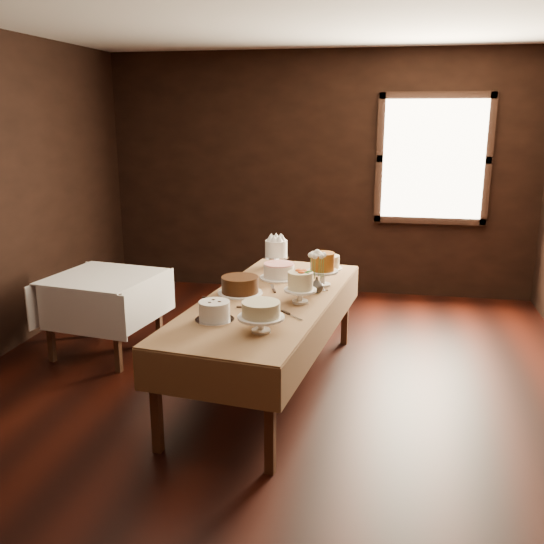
{
  "coord_description": "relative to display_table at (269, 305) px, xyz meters",
  "views": [
    {
      "loc": [
        0.83,
        -4.06,
        2.1
      ],
      "look_at": [
        0.0,
        0.2,
        0.95
      ],
      "focal_mm": 39.65,
      "sensor_mm": 36.0,
      "label": 1
    }
  ],
  "objects": [
    {
      "name": "cake_meringue",
      "position": [
        -0.12,
        0.96,
        0.17
      ],
      "size": [
        0.27,
        0.27,
        0.26
      ],
      "color": "silver",
      "rests_on": "display_table"
    },
    {
      "name": "cake_server_b",
      "position": [
        0.27,
        -0.41,
        0.06
      ],
      "size": [
        0.19,
        0.19,
        0.01
      ],
      "primitive_type": "cube",
      "rotation": [
        0.0,
        0.0,
        -0.79
      ],
      "color": "silver",
      "rests_on": "display_table"
    },
    {
      "name": "cake_caramel",
      "position": [
        0.36,
        0.42,
        0.18
      ],
      "size": [
        0.27,
        0.27,
        0.29
      ],
      "color": "white",
      "rests_on": "display_table"
    },
    {
      "name": "floor",
      "position": [
        0.03,
        -0.22,
        -0.68
      ],
      "size": [
        5.0,
        6.0,
        0.01
      ],
      "primitive_type": "cube",
      "color": "black",
      "rests_on": "ground"
    },
    {
      "name": "flower_vase",
      "position": [
        0.34,
        0.22,
        0.11
      ],
      "size": [
        0.16,
        0.16,
        0.12
      ],
      "primitive_type": "imported",
      "rotation": [
        0.0,
        0.0,
        1.02
      ],
      "color": "#2D2823",
      "rests_on": "display_table"
    },
    {
      "name": "window",
      "position": [
        1.33,
        2.72,
        0.92
      ],
      "size": [
        1.1,
        0.05,
        1.3
      ],
      "primitive_type": "cube",
      "color": "#FFEABF",
      "rests_on": "wall_back"
    },
    {
      "name": "cake_flowers",
      "position": [
        0.25,
        -0.07,
        0.16
      ],
      "size": [
        0.26,
        0.26,
        0.25
      ],
      "color": "white",
      "rests_on": "display_table"
    },
    {
      "name": "cake_chocolate",
      "position": [
        -0.24,
        0.07,
        0.12
      ],
      "size": [
        0.36,
        0.36,
        0.14
      ],
      "color": "white",
      "rests_on": "display_table"
    },
    {
      "name": "display_table",
      "position": [
        0.0,
        0.0,
        0.0
      ],
      "size": [
        1.22,
        2.48,
        0.74
      ],
      "rotation": [
        0.0,
        0.0,
        -0.13
      ],
      "color": "#3D2316",
      "rests_on": "ground"
    },
    {
      "name": "cake_swirl",
      "position": [
        -0.26,
        -0.57,
        0.12
      ],
      "size": [
        0.29,
        0.29,
        0.14
      ],
      "color": "silver",
      "rests_on": "display_table"
    },
    {
      "name": "cake_server_a",
      "position": [
        -0.02,
        -0.25,
        0.06
      ],
      "size": [
        0.24,
        0.06,
        0.01
      ],
      "primitive_type": "cube",
      "rotation": [
        0.0,
        0.0,
        0.14
      ],
      "color": "silver",
      "rests_on": "display_table"
    },
    {
      "name": "cake_server_c",
      "position": [
        -0.03,
        0.29,
        0.06
      ],
      "size": [
        0.1,
        0.24,
        0.01
      ],
      "primitive_type": "cube",
      "rotation": [
        0.0,
        0.0,
        1.87
      ],
      "color": "silver",
      "rests_on": "display_table"
    },
    {
      "name": "cake_server_d",
      "position": [
        0.35,
        0.26,
        0.06
      ],
      "size": [
        0.24,
        0.1,
        0.01
      ],
      "primitive_type": "cube",
      "rotation": [
        0.0,
        0.0,
        0.31
      ],
      "color": "silver",
      "rests_on": "display_table"
    },
    {
      "name": "wall_back",
      "position": [
        0.03,
        2.78,
        0.72
      ],
      "size": [
        5.0,
        0.02,
        2.8
      ],
      "primitive_type": "cube",
      "color": "black",
      "rests_on": "ground"
    },
    {
      "name": "cake_server_e",
      "position": [
        -0.35,
        -0.16,
        0.06
      ],
      "size": [
        0.23,
        0.13,
        0.01
      ],
      "primitive_type": "cube",
      "rotation": [
        0.0,
        0.0,
        -0.46
      ],
      "color": "silver",
      "rests_on": "display_table"
    },
    {
      "name": "cake_speckled",
      "position": [
        0.35,
        0.97,
        0.11
      ],
      "size": [
        0.27,
        0.27,
        0.12
      ],
      "color": "white",
      "rests_on": "display_table"
    },
    {
      "name": "side_table",
      "position": [
        -1.57,
        0.43,
        -0.05
      ],
      "size": [
        0.97,
        0.97,
        0.72
      ],
      "rotation": [
        0.0,
        0.0,
        -0.15
      ],
      "color": "#3D2316",
      "rests_on": "ground"
    },
    {
      "name": "cake_lattice",
      "position": [
        -0.03,
        0.57,
        0.11
      ],
      "size": [
        0.35,
        0.35,
        0.12
      ],
      "color": "white",
      "rests_on": "display_table"
    },
    {
      "name": "cake_cream",
      "position": [
        0.09,
        -0.73,
        0.15
      ],
      "size": [
        0.35,
        0.35,
        0.21
      ],
      "color": "white",
      "rests_on": "display_table"
    },
    {
      "name": "flower_bouquet",
      "position": [
        0.34,
        0.22,
        0.29
      ],
      "size": [
        0.14,
        0.14,
        0.2
      ],
      "primitive_type": null,
      "color": "white",
      "rests_on": "flower_vase"
    },
    {
      "name": "ceiling",
      "position": [
        0.03,
        -0.22,
        2.12
      ],
      "size": [
        5.0,
        6.0,
        0.01
      ],
      "primitive_type": "cube",
      "color": "beige",
      "rests_on": "wall_back"
    }
  ]
}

